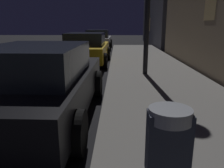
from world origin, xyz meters
name	(u,v)px	position (x,y,z in m)	size (l,w,h in m)	color
car_black	(40,82)	(2.85, 3.04, 0.72)	(2.14, 4.34, 1.43)	black
car_yellow_cab	(86,49)	(2.85, 9.48, 0.70)	(2.16, 4.30, 1.43)	gold
car_silver	(98,40)	(2.85, 16.19, 0.70)	(2.06, 4.14, 1.43)	#B7B7BF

